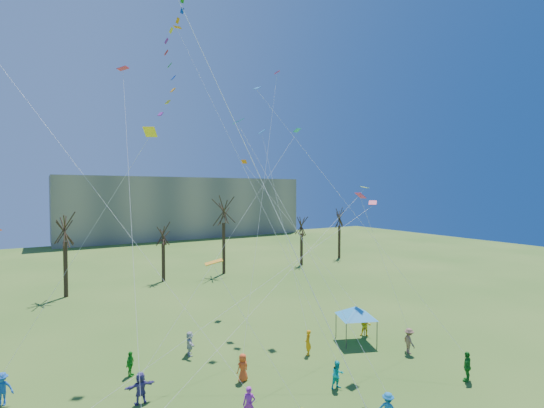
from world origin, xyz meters
TOP-DOWN VIEW (x-y plane):
  - distant_building at (22.00, 82.00)m, footprint 60.00×14.00m
  - bare_tree_row at (0.48, 35.95)m, footprint 71.05×7.78m
  - big_box_kite at (-3.97, 5.39)m, footprint 3.89×5.30m
  - canopy_tent_blue at (11.00, 8.75)m, footprint 3.41×3.41m
  - festival_crowd at (-1.18, 6.26)m, footprint 26.12×14.38m
  - small_kites_aloft at (2.12, 11.64)m, footprint 27.27×21.33m

SIDE VIEW (x-z plane):
  - festival_crowd at x=-1.18m, z-range -0.04..1.80m
  - canopy_tent_blue at x=11.00m, z-range 0.96..3.74m
  - bare_tree_row at x=0.48m, z-range 1.28..12.52m
  - distant_building at x=22.00m, z-range 0.00..15.00m
  - small_kites_aloft at x=2.12m, z-range -1.78..30.12m
  - big_box_kite at x=-3.97m, z-range 7.10..29.55m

